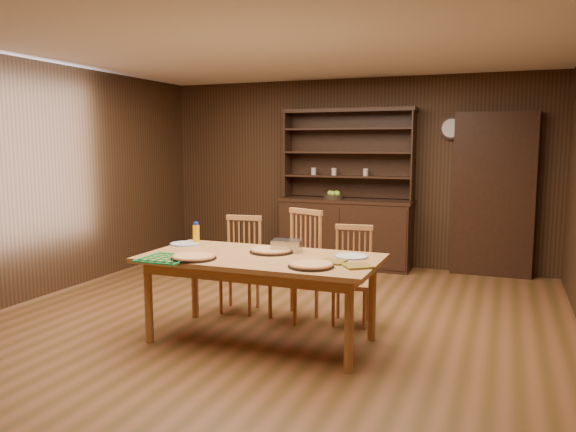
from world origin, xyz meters
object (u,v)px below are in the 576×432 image
at_px(chair_right, 352,272).
at_px(chair_left, 242,261).
at_px(china_hutch, 346,224).
at_px(dining_table, 261,265).
at_px(juice_bottle, 196,234).
at_px(chair_center, 299,260).

bearing_deg(chair_right, chair_left, 173.79).
height_order(china_hutch, dining_table, china_hutch).
distance_m(dining_table, chair_right, 1.02).
xyz_separation_m(china_hutch, juice_bottle, (-0.68, -2.87, 0.25)).
distance_m(chair_left, chair_right, 1.16).
xyz_separation_m(chair_center, juice_bottle, (-0.88, -0.46, 0.28)).
bearing_deg(chair_right, dining_table, -132.78).
xyz_separation_m(chair_left, chair_center, (0.64, -0.02, 0.05)).
xyz_separation_m(dining_table, chair_right, (0.59, 0.81, -0.19)).
bearing_deg(china_hutch, juice_bottle, -103.35).
height_order(china_hutch, chair_right, china_hutch).
bearing_deg(juice_bottle, chair_center, 27.66).
height_order(dining_table, chair_left, chair_left).
bearing_deg(juice_bottle, chair_right, 19.31).
relative_size(china_hutch, juice_bottle, 10.40).
bearing_deg(china_hutch, chair_left, -100.43).
relative_size(china_hutch, chair_center, 2.05).
bearing_deg(chair_center, china_hutch, 116.78).
bearing_deg(chair_center, juice_bottle, -130.17).
bearing_deg(chair_right, chair_center, 176.80).
height_order(chair_left, chair_right, chair_left).
bearing_deg(juice_bottle, china_hutch, 76.65).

